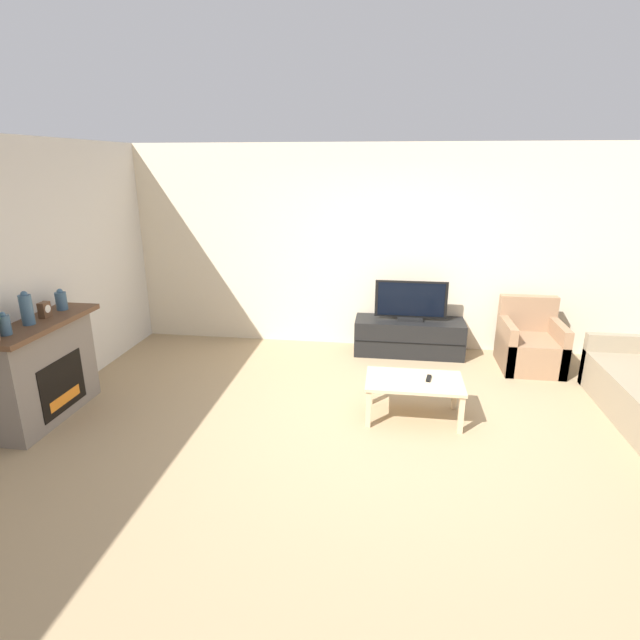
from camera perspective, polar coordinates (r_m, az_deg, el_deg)
ground_plane at (r=4.96m, az=6.88°, el=-12.19°), size 24.00×24.00×0.00m
wall_back at (r=6.77m, az=7.80°, el=8.04°), size 12.00×0.06×2.70m
wall_left at (r=5.67m, az=-30.60°, el=3.91°), size 0.06×12.00×2.70m
fireplace at (r=5.60m, az=-29.03°, el=-4.98°), size 0.47×1.31×1.01m
mantel_vase_left at (r=5.12m, az=-32.40°, el=-0.43°), size 0.10×0.10×0.21m
mantel_vase_centre_left at (r=5.32m, az=-30.52°, el=1.10°), size 0.11×0.11×0.32m
mantel_vase_right at (r=5.71m, az=-27.48°, el=2.02°), size 0.11×0.11×0.22m
mantel_clock at (r=5.51m, az=-28.96°, el=1.03°), size 0.08×0.11×0.15m
tv_stand at (r=6.74m, az=10.12°, el=-1.91°), size 1.42×0.50×0.47m
tv at (r=6.60m, az=10.34°, el=2.02°), size 0.93×0.18×0.53m
armchair at (r=6.72m, az=22.83°, el=-2.71°), size 0.70×0.76×0.85m
coffee_table at (r=5.05m, az=10.70°, el=-7.29°), size 0.95×0.57×0.41m
remote at (r=5.06m, az=12.31°, el=-6.53°), size 0.06×0.15×0.02m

